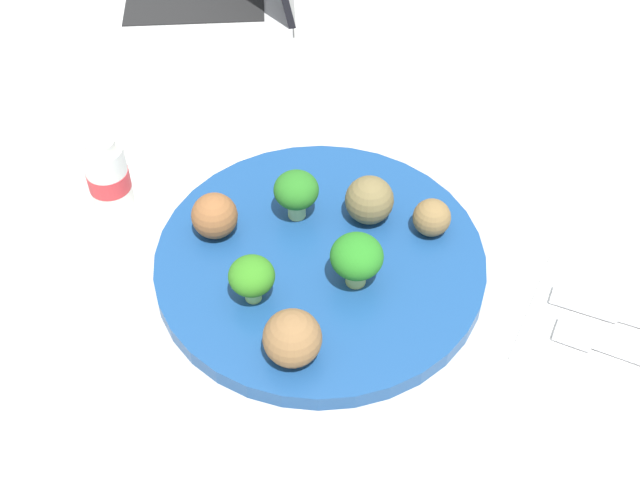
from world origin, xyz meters
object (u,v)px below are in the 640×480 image
(broccoli_floret_front_left, at_px, (296,191))
(napkin, at_px, (635,341))
(meatball_near_rim, at_px, (369,200))
(meatball_front_left, at_px, (292,338))
(yogurt_bottle, at_px, (107,176))
(broccoli_floret_far_rim, at_px, (252,277))
(meatball_back_left, at_px, (432,218))
(knife, at_px, (632,318))
(broccoli_floret_near_rim, at_px, (357,258))
(fork, at_px, (622,351))
(plate, at_px, (320,262))
(meatball_far_rim, at_px, (215,216))

(broccoli_floret_front_left, height_order, napkin, broccoli_floret_front_left)
(meatball_near_rim, bearing_deg, meatball_front_left, 89.67)
(meatball_near_rim, relative_size, yogurt_bottle, 0.57)
(broccoli_floret_front_left, bearing_deg, broccoli_floret_far_rim, 93.23)
(meatball_front_left, distance_m, napkin, 0.27)
(meatball_back_left, height_order, knife, meatball_back_left)
(broccoli_floret_near_rim, bearing_deg, napkin, -169.70)
(meatball_near_rim, xyz_separation_m, knife, (-0.23, 0.01, -0.03))
(fork, bearing_deg, knife, -94.03)
(plate, height_order, yogurt_bottle, yogurt_bottle)
(meatball_far_rim, bearing_deg, broccoli_floret_front_left, -140.92)
(knife, relative_size, yogurt_bottle, 1.95)
(broccoli_floret_near_rim, relative_size, meatball_front_left, 1.08)
(broccoli_floret_front_left, distance_m, meatball_front_left, 0.15)
(broccoli_floret_far_rim, bearing_deg, yogurt_bottle, -19.35)
(yogurt_bottle, bearing_deg, broccoli_floret_front_left, -167.53)
(meatball_front_left, height_order, meatball_back_left, meatball_front_left)
(knife, height_order, yogurt_bottle, yogurt_bottle)
(plate, distance_m, napkin, 0.26)
(plate, relative_size, fork, 2.32)
(napkin, distance_m, knife, 0.02)
(meatball_far_rim, xyz_separation_m, napkin, (-0.35, -0.04, -0.03))
(napkin, xyz_separation_m, yogurt_bottle, (0.47, 0.03, 0.03))
(meatball_near_rim, height_order, meatball_back_left, meatball_near_rim)
(broccoli_floret_far_rim, bearing_deg, fork, -165.99)
(fork, xyz_separation_m, knife, (-0.00, -0.04, -0.00))
(broccoli_floret_far_rim, relative_size, broccoli_floret_near_rim, 0.87)
(meatball_front_left, bearing_deg, broccoli_floret_far_rim, -36.49)
(broccoli_floret_far_rim, bearing_deg, meatball_near_rim, -113.79)
(plate, bearing_deg, meatball_front_left, 101.47)
(napkin, bearing_deg, plate, 5.73)
(knife, bearing_deg, fork, 85.97)
(meatball_far_rim, bearing_deg, fork, -177.04)
(meatball_back_left, bearing_deg, plate, 39.98)
(broccoli_floret_far_rim, height_order, fork, broccoli_floret_far_rim)
(broccoli_floret_front_left, xyz_separation_m, meatball_near_rim, (-0.06, -0.02, -0.01))
(meatball_front_left, bearing_deg, broccoli_floret_front_left, -67.10)
(meatball_far_rim, height_order, yogurt_bottle, yogurt_bottle)
(plate, height_order, fork, plate)
(broccoli_floret_near_rim, relative_size, meatball_near_rim, 1.15)
(meatball_near_rim, distance_m, meatball_far_rim, 0.13)
(plate, bearing_deg, broccoli_floret_near_rim, 159.24)
(broccoli_floret_front_left, height_order, broccoli_floret_near_rim, broccoli_floret_near_rim)
(meatball_back_left, bearing_deg, broccoli_floret_front_left, 13.82)
(meatball_front_left, relative_size, knife, 0.31)
(meatball_back_left, height_order, fork, meatball_back_left)
(broccoli_floret_far_rim, bearing_deg, knife, -159.60)
(broccoli_floret_front_left, xyz_separation_m, fork, (-0.29, 0.03, -0.04))
(meatball_near_rim, xyz_separation_m, meatball_far_rim, (0.11, 0.07, -0.00))
(broccoli_floret_far_rim, relative_size, knife, 0.29)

